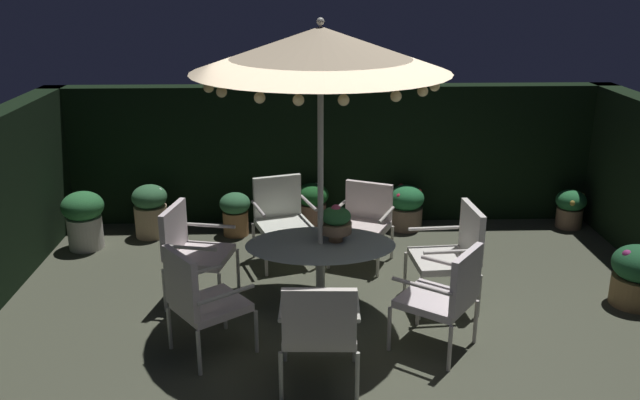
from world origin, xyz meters
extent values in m
cube|color=#454838|center=(0.00, 0.00, -0.01)|extent=(7.52, 6.47, 0.02)
cube|color=black|center=(0.00, 3.08, 0.92)|extent=(7.52, 0.30, 1.84)
cylinder|color=beige|center=(-0.24, 0.40, 0.01)|extent=(0.62, 0.62, 0.03)
cylinder|color=beige|center=(-0.24, 0.40, 0.35)|extent=(0.09, 0.09, 0.69)
ellipsoid|color=#9CACAA|center=(-0.24, 0.40, 0.71)|extent=(1.47, 0.99, 0.03)
cylinder|color=beige|center=(-0.24, 0.40, 1.26)|extent=(0.06, 0.06, 2.52)
cone|color=beige|center=(-0.24, 0.40, 2.58)|extent=(2.35, 2.35, 0.40)
sphere|color=beige|center=(-0.24, 0.40, 2.82)|extent=(0.07, 0.07, 0.07)
sphere|color=#F9DB8C|center=(0.80, 0.41, 2.31)|extent=(0.09, 0.09, 0.09)
sphere|color=#F9DB8C|center=(0.74, 0.72, 2.31)|extent=(0.09, 0.09, 0.09)
sphere|color=#F9DB8C|center=(0.57, 1.04, 2.31)|extent=(0.09, 0.09, 0.09)
sphere|color=#F9DB8C|center=(0.28, 1.29, 2.31)|extent=(0.09, 0.09, 0.09)
sphere|color=#F9DB8C|center=(-0.04, 1.41, 2.31)|extent=(0.09, 0.09, 0.09)
sphere|color=#F9DB8C|center=(-0.44, 1.41, 2.31)|extent=(0.09, 0.09, 0.09)
sphere|color=#F9DB8C|center=(-0.76, 1.29, 2.31)|extent=(0.09, 0.09, 0.09)
sphere|color=#F9DB8C|center=(-1.00, 1.09, 2.31)|extent=(0.09, 0.09, 0.09)
sphere|color=#F9DB8C|center=(-1.22, 0.71, 2.31)|extent=(0.09, 0.09, 0.09)
sphere|color=#F9DB8C|center=(-1.27, 0.40, 2.31)|extent=(0.09, 0.09, 0.09)
sphere|color=#F9DB8C|center=(-1.19, 0.01, 2.31)|extent=(0.09, 0.09, 0.09)
sphere|color=#F9DB8C|center=(-1.06, -0.23, 2.31)|extent=(0.09, 0.09, 0.09)
sphere|color=#F9DB8C|center=(-0.74, -0.50, 2.31)|extent=(0.09, 0.09, 0.09)
sphere|color=#F9DB8C|center=(-0.44, -0.61, 2.31)|extent=(0.09, 0.09, 0.09)
sphere|color=#F9DB8C|center=(-0.10, -0.62, 2.31)|extent=(0.09, 0.09, 0.09)
sphere|color=#F9DB8C|center=(0.32, -0.47, 2.31)|extent=(0.09, 0.09, 0.09)
sphere|color=#F9DB8C|center=(0.57, -0.24, 2.31)|extent=(0.09, 0.09, 0.09)
sphere|color=#F9DB8C|center=(0.72, 0.01, 2.31)|extent=(0.09, 0.09, 0.09)
cylinder|color=olive|center=(-0.08, 0.46, 0.77)|extent=(0.14, 0.14, 0.09)
cylinder|color=#896E51|center=(-0.08, 0.46, 0.86)|extent=(0.31, 0.31, 0.10)
ellipsoid|color=#2D7139|center=(-0.08, 0.46, 0.98)|extent=(0.29, 0.29, 0.18)
sphere|color=#D9527B|center=(-0.08, 0.46, 1.05)|extent=(0.10, 0.10, 0.10)
cylinder|color=silver|center=(-1.10, 0.89, 0.23)|extent=(0.04, 0.04, 0.46)
cylinder|color=silver|center=(-1.23, 0.29, 0.23)|extent=(0.04, 0.04, 0.46)
cylinder|color=silver|center=(-1.66, 1.01, 0.23)|extent=(0.04, 0.04, 0.46)
cylinder|color=silver|center=(-1.78, 0.41, 0.23)|extent=(0.04, 0.04, 0.46)
cube|color=silver|center=(-1.44, 0.65, 0.49)|extent=(0.67, 0.70, 0.07)
cube|color=silver|center=(-1.71, 0.71, 0.77)|extent=(0.18, 0.59, 0.48)
cylinder|color=silver|center=(-1.38, 0.95, 0.71)|extent=(0.54, 0.15, 0.04)
cylinder|color=silver|center=(-1.50, 0.35, 0.71)|extent=(0.54, 0.15, 0.04)
cylinder|color=beige|center=(-1.15, 0.05, 0.21)|extent=(0.04, 0.04, 0.41)
cylinder|color=beige|center=(-0.83, -0.38, 0.21)|extent=(0.04, 0.04, 0.41)
cylinder|color=beige|center=(-1.61, -0.30, 0.21)|extent=(0.04, 0.04, 0.41)
cylinder|color=beige|center=(-1.29, -0.73, 0.21)|extent=(0.04, 0.04, 0.41)
cube|color=silver|center=(-1.22, -0.34, 0.45)|extent=(0.76, 0.76, 0.07)
cube|color=silver|center=(-1.44, -0.50, 0.75)|extent=(0.36, 0.45, 0.53)
cylinder|color=beige|center=(-1.38, -0.12, 0.66)|extent=(0.46, 0.36, 0.04)
cylinder|color=beige|center=(-1.06, -0.55, 0.66)|extent=(0.46, 0.36, 0.04)
cylinder|color=beige|center=(-0.58, -0.54, 0.22)|extent=(0.04, 0.04, 0.43)
cylinder|color=beige|center=(0.03, -0.56, 0.22)|extent=(0.04, 0.04, 0.43)
cylinder|color=beige|center=(-0.60, -1.10, 0.22)|extent=(0.04, 0.04, 0.43)
cylinder|color=beige|center=(0.00, -1.12, 0.22)|extent=(0.04, 0.04, 0.43)
cube|color=silver|center=(-0.29, -0.83, 0.47)|extent=(0.61, 0.57, 0.07)
cube|color=silver|center=(-0.30, -1.10, 0.73)|extent=(0.58, 0.08, 0.47)
cylinder|color=beige|center=(-0.59, -0.82, 0.70)|extent=(0.06, 0.54, 0.04)
cylinder|color=beige|center=(0.01, -0.84, 0.70)|extent=(0.06, 0.54, 0.04)
cylinder|color=beige|center=(0.35, -0.39, 0.21)|extent=(0.04, 0.04, 0.43)
cylinder|color=beige|center=(0.69, 0.06, 0.21)|extent=(0.04, 0.04, 0.43)
cylinder|color=beige|center=(0.82, -0.74, 0.21)|extent=(0.04, 0.04, 0.43)
cylinder|color=beige|center=(1.15, -0.28, 0.21)|extent=(0.04, 0.04, 0.43)
cube|color=silver|center=(0.75, -0.34, 0.46)|extent=(0.78, 0.78, 0.07)
cube|color=silver|center=(0.98, -0.50, 0.75)|extent=(0.37, 0.47, 0.50)
cylinder|color=beige|center=(0.58, -0.56, 0.71)|extent=(0.47, 0.36, 0.04)
cylinder|color=beige|center=(0.92, -0.11, 0.71)|extent=(0.47, 0.36, 0.04)
cylinder|color=beige|center=(0.72, 0.16, 0.22)|extent=(0.04, 0.04, 0.45)
cylinder|color=beige|center=(0.67, 0.78, 0.22)|extent=(0.04, 0.04, 0.45)
cylinder|color=beige|center=(1.31, 0.20, 0.22)|extent=(0.04, 0.04, 0.45)
cylinder|color=beige|center=(1.26, 0.83, 0.22)|extent=(0.04, 0.04, 0.45)
cube|color=silver|center=(0.99, 0.49, 0.48)|extent=(0.62, 0.65, 0.07)
cube|color=silver|center=(1.27, 0.51, 0.78)|extent=(0.10, 0.60, 0.52)
cylinder|color=beige|center=(1.02, 0.18, 0.71)|extent=(0.57, 0.08, 0.04)
cylinder|color=beige|center=(0.97, 0.80, 0.71)|extent=(0.57, 0.08, 0.04)
cylinder|color=beige|center=(0.43, 1.15, 0.20)|extent=(0.04, 0.04, 0.41)
cylinder|color=beige|center=(-0.11, 1.39, 0.20)|extent=(0.04, 0.04, 0.41)
cylinder|color=beige|center=(0.65, 1.65, 0.20)|extent=(0.04, 0.04, 0.41)
cylinder|color=beige|center=(0.11, 1.89, 0.20)|extent=(0.04, 0.04, 0.41)
cube|color=silver|center=(0.27, 1.52, 0.44)|extent=(0.75, 0.73, 0.07)
cube|color=silver|center=(0.38, 1.76, 0.70)|extent=(0.54, 0.29, 0.44)
cylinder|color=beige|center=(0.54, 1.40, 0.64)|extent=(0.25, 0.50, 0.04)
cylinder|color=beige|center=(0.00, 1.64, 0.64)|extent=(0.25, 0.50, 0.04)
cylinder|color=beige|center=(-0.25, 1.40, 0.21)|extent=(0.04, 0.04, 0.42)
cylinder|color=beige|center=(-0.81, 1.22, 0.21)|extent=(0.04, 0.04, 0.42)
cylinder|color=beige|center=(-0.42, 1.93, 0.21)|extent=(0.04, 0.04, 0.42)
cylinder|color=beige|center=(-0.98, 1.74, 0.21)|extent=(0.04, 0.04, 0.42)
cube|color=silver|center=(-0.62, 1.57, 0.46)|extent=(0.72, 0.70, 0.07)
cube|color=silver|center=(-0.70, 1.82, 0.74)|extent=(0.56, 0.23, 0.49)
cylinder|color=beige|center=(-0.33, 1.66, 0.71)|extent=(0.20, 0.52, 0.04)
cylinder|color=beige|center=(-0.90, 1.48, 0.71)|extent=(0.20, 0.52, 0.04)
cylinder|color=beige|center=(-3.07, 2.11, 0.20)|extent=(0.42, 0.42, 0.40)
ellipsoid|color=#2C6F39|center=(-3.07, 2.11, 0.54)|extent=(0.51, 0.51, 0.36)
sphere|color=#EED058|center=(-2.92, 2.07, 0.56)|extent=(0.08, 0.08, 0.08)
sphere|color=#DFD555|center=(-3.15, 2.23, 0.61)|extent=(0.07, 0.07, 0.07)
sphere|color=#E9C658|center=(-3.11, 1.95, 0.62)|extent=(0.07, 0.07, 0.07)
cylinder|color=#A46E43|center=(-1.26, 2.49, 0.16)|extent=(0.33, 0.33, 0.32)
ellipsoid|color=#336B41|center=(-1.26, 2.49, 0.43)|extent=(0.39, 0.39, 0.28)
sphere|color=#E04363|center=(-1.14, 2.48, 0.43)|extent=(0.07, 0.07, 0.07)
sphere|color=#EC5A62|center=(-1.35, 2.58, 0.49)|extent=(0.08, 0.08, 0.08)
sphere|color=#E1457D|center=(-1.30, 2.41, 0.49)|extent=(0.08, 0.08, 0.08)
cylinder|color=#8C6B51|center=(3.16, 2.62, 0.13)|extent=(0.34, 0.34, 0.26)
ellipsoid|color=#26703B|center=(3.16, 2.62, 0.37)|extent=(0.40, 0.40, 0.28)
sphere|color=#DBD55B|center=(3.32, 2.66, 0.43)|extent=(0.07, 0.07, 0.07)
sphere|color=#F0C24B|center=(3.08, 2.70, 0.43)|extent=(0.09, 0.09, 0.09)
sphere|color=#E4BE4A|center=(3.11, 2.47, 0.39)|extent=(0.11, 0.11, 0.11)
cylinder|color=#7F6552|center=(0.97, 2.66, 0.14)|extent=(0.44, 0.44, 0.29)
ellipsoid|color=#25723D|center=(0.97, 2.66, 0.42)|extent=(0.48, 0.48, 0.33)
sphere|color=#DD3839|center=(1.14, 2.66, 0.51)|extent=(0.07, 0.07, 0.07)
sphere|color=red|center=(0.93, 2.82, 0.52)|extent=(0.09, 0.09, 0.09)
sphere|color=#D12644|center=(0.86, 2.53, 0.48)|extent=(0.09, 0.09, 0.09)
cylinder|color=#8D624F|center=(-0.27, 2.71, 0.17)|extent=(0.36, 0.36, 0.34)
ellipsoid|color=#1B5824|center=(-0.27, 2.71, 0.46)|extent=(0.43, 0.43, 0.30)
sphere|color=silver|center=(-0.14, 2.74, 0.49)|extent=(0.07, 0.07, 0.07)
sphere|color=silver|center=(-0.21, 2.88, 0.54)|extent=(0.06, 0.06, 0.06)
sphere|color=silver|center=(-0.42, 2.81, 0.50)|extent=(0.08, 0.08, 0.08)
sphere|color=silver|center=(-0.38, 2.67, 0.46)|extent=(0.09, 0.09, 0.09)
sphere|color=beige|center=(-0.19, 2.58, 0.48)|extent=(0.10, 0.10, 0.10)
cylinder|color=olive|center=(2.98, 0.42, 0.15)|extent=(0.48, 0.48, 0.30)
ellipsoid|color=#205831|center=(2.98, 0.42, 0.45)|extent=(0.53, 0.53, 0.37)
sphere|color=#AB2E7F|center=(2.98, 0.62, 0.51)|extent=(0.06, 0.06, 0.06)
sphere|color=#A53276|center=(2.82, 0.39, 0.56)|extent=(0.10, 0.10, 0.10)
cylinder|color=tan|center=(-2.34, 2.49, 0.20)|extent=(0.41, 0.41, 0.40)
ellipsoid|color=#366C41|center=(-2.34, 2.49, 0.53)|extent=(0.44, 0.44, 0.31)
sphere|color=silver|center=(-2.21, 2.48, 0.60)|extent=(0.09, 0.09, 0.09)
sphere|color=silver|center=(-2.32, 2.59, 0.58)|extent=(0.09, 0.09, 0.09)
sphere|color=silver|center=(-2.52, 2.51, 0.53)|extent=(0.06, 0.06, 0.06)
sphere|color=silver|center=(-2.34, 2.35, 0.56)|extent=(0.10, 0.10, 0.10)
camera|label=1|loc=(-0.44, -5.63, 3.21)|focal=37.54mm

